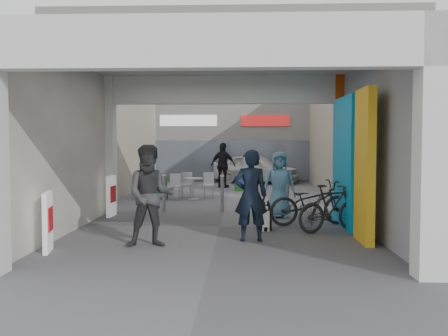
{
  "coord_description": "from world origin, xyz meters",
  "views": [
    {
      "loc": [
        0.5,
        -10.71,
        1.83
      ],
      "look_at": [
        0.05,
        1.0,
        1.22
      ],
      "focal_mm": 40.0,
      "sensor_mm": 36.0,
      "label": 1
    }
  ],
  "objects_px": {
    "man_elderly": "(279,184)",
    "bicycle_front": "(311,203)",
    "man_with_dog": "(251,196)",
    "produce_stand": "(152,190)",
    "man_back_turned": "(151,196)",
    "man_crates": "(223,165)",
    "bicycle_rear": "(332,208)",
    "white_van": "(256,168)",
    "border_collie": "(266,218)",
    "cafe_set": "(190,190)"
  },
  "relations": [
    {
      "from": "man_elderly",
      "to": "bicycle_front",
      "type": "height_order",
      "value": "man_elderly"
    },
    {
      "from": "man_with_dog",
      "to": "man_elderly",
      "type": "relative_size",
      "value": 1.05
    },
    {
      "from": "produce_stand",
      "to": "man_back_turned",
      "type": "height_order",
      "value": "man_back_turned"
    },
    {
      "from": "man_crates",
      "to": "bicycle_rear",
      "type": "xyz_separation_m",
      "value": [
        2.6,
        -9.77,
        -0.41
      ]
    },
    {
      "from": "man_with_dog",
      "to": "white_van",
      "type": "bearing_deg",
      "value": -95.46
    },
    {
      "from": "produce_stand",
      "to": "bicycle_front",
      "type": "xyz_separation_m",
      "value": [
        4.44,
        -5.02,
        0.21
      ]
    },
    {
      "from": "border_collie",
      "to": "bicycle_rear",
      "type": "height_order",
      "value": "bicycle_rear"
    },
    {
      "from": "border_collie",
      "to": "white_van",
      "type": "relative_size",
      "value": 0.17
    },
    {
      "from": "cafe_set",
      "to": "produce_stand",
      "type": "bearing_deg",
      "value": -179.56
    },
    {
      "from": "border_collie",
      "to": "bicycle_rear",
      "type": "distance_m",
      "value": 1.36
    },
    {
      "from": "man_crates",
      "to": "white_van",
      "type": "relative_size",
      "value": 0.47
    },
    {
      "from": "produce_stand",
      "to": "bicycle_front",
      "type": "height_order",
      "value": "bicycle_front"
    },
    {
      "from": "man_elderly",
      "to": "white_van",
      "type": "distance_m",
      "value": 10.1
    },
    {
      "from": "cafe_set",
      "to": "man_elderly",
      "type": "distance_m",
      "value": 4.72
    },
    {
      "from": "bicycle_rear",
      "to": "man_with_dog",
      "type": "bearing_deg",
      "value": 93.18
    },
    {
      "from": "bicycle_rear",
      "to": "white_van",
      "type": "distance_m",
      "value": 12.08
    },
    {
      "from": "produce_stand",
      "to": "bicycle_rear",
      "type": "bearing_deg",
      "value": -50.9
    },
    {
      "from": "produce_stand",
      "to": "border_collie",
      "type": "bearing_deg",
      "value": -59.25
    },
    {
      "from": "cafe_set",
      "to": "white_van",
      "type": "xyz_separation_m",
      "value": [
        2.27,
        6.17,
        0.36
      ]
    },
    {
      "from": "produce_stand",
      "to": "man_with_dog",
      "type": "height_order",
      "value": "man_with_dog"
    },
    {
      "from": "produce_stand",
      "to": "bicycle_rear",
      "type": "xyz_separation_m",
      "value": [
        4.75,
        -5.84,
        0.2
      ]
    },
    {
      "from": "bicycle_rear",
      "to": "man_back_turned",
      "type": "bearing_deg",
      "value": 86.19
    },
    {
      "from": "cafe_set",
      "to": "produce_stand",
      "type": "relative_size",
      "value": 1.24
    },
    {
      "from": "man_with_dog",
      "to": "white_van",
      "type": "xyz_separation_m",
      "value": [
        0.43,
        13.03,
        -0.2
      ]
    },
    {
      "from": "bicycle_front",
      "to": "man_back_turned",
      "type": "bearing_deg",
      "value": 112.76
    },
    {
      "from": "cafe_set",
      "to": "bicycle_rear",
      "type": "relative_size",
      "value": 0.84
    },
    {
      "from": "cafe_set",
      "to": "bicycle_front",
      "type": "xyz_separation_m",
      "value": [
        3.19,
        -5.03,
        0.2
      ]
    },
    {
      "from": "man_crates",
      "to": "bicycle_front",
      "type": "relative_size",
      "value": 0.95
    },
    {
      "from": "produce_stand",
      "to": "border_collie",
      "type": "relative_size",
      "value": 1.72
    },
    {
      "from": "man_elderly",
      "to": "man_with_dog",
      "type": "bearing_deg",
      "value": -107.01
    },
    {
      "from": "cafe_set",
      "to": "man_crates",
      "type": "xyz_separation_m",
      "value": [
        0.9,
        3.92,
        0.61
      ]
    },
    {
      "from": "man_back_turned",
      "to": "bicycle_rear",
      "type": "relative_size",
      "value": 1.1
    },
    {
      "from": "man_back_turned",
      "to": "white_van",
      "type": "xyz_separation_m",
      "value": [
        2.18,
        13.57,
        -0.24
      ]
    },
    {
      "from": "man_back_turned",
      "to": "bicycle_front",
      "type": "xyz_separation_m",
      "value": [
        3.1,
        2.37,
        -0.4
      ]
    },
    {
      "from": "white_van",
      "to": "man_elderly",
      "type": "bearing_deg",
      "value": -155.52
    },
    {
      "from": "bicycle_front",
      "to": "man_elderly",
      "type": "bearing_deg",
      "value": 14.29
    },
    {
      "from": "border_collie",
      "to": "white_van",
      "type": "height_order",
      "value": "white_van"
    },
    {
      "from": "cafe_set",
      "to": "man_with_dog",
      "type": "bearing_deg",
      "value": -74.99
    },
    {
      "from": "man_back_turned",
      "to": "white_van",
      "type": "relative_size",
      "value": 0.47
    },
    {
      "from": "cafe_set",
      "to": "border_collie",
      "type": "distance_m",
      "value": 6.13
    },
    {
      "from": "bicycle_front",
      "to": "man_with_dog",
      "type": "bearing_deg",
      "value": 129.02
    },
    {
      "from": "border_collie",
      "to": "man_elderly",
      "type": "relative_size",
      "value": 0.4
    },
    {
      "from": "cafe_set",
      "to": "man_elderly",
      "type": "relative_size",
      "value": 0.85
    },
    {
      "from": "man_elderly",
      "to": "bicycle_rear",
      "type": "relative_size",
      "value": 0.99
    },
    {
      "from": "man_elderly",
      "to": "cafe_set",
      "type": "bearing_deg",
      "value": 120.36
    },
    {
      "from": "man_crates",
      "to": "white_van",
      "type": "bearing_deg",
      "value": -98.8
    },
    {
      "from": "bicycle_front",
      "to": "border_collie",
      "type": "bearing_deg",
      "value": 110.21
    },
    {
      "from": "produce_stand",
      "to": "bicycle_rear",
      "type": "height_order",
      "value": "bicycle_rear"
    },
    {
      "from": "produce_stand",
      "to": "man_with_dog",
      "type": "distance_m",
      "value": 7.54
    },
    {
      "from": "man_back_turned",
      "to": "bicycle_rear",
      "type": "bearing_deg",
      "value": 14.45
    }
  ]
}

